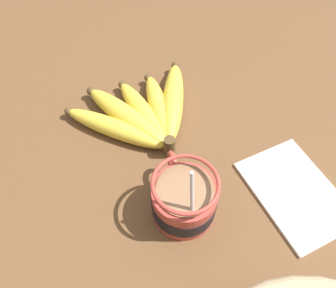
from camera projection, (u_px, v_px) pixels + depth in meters
The scene contains 4 objects.
table at pixel (176, 169), 59.03cm from camera, with size 129.58×129.58×3.63cm.
coffee_mug at pixel (184, 200), 49.20cm from camera, with size 13.32×9.92×14.70cm.
banana_bunch at pixel (144, 112), 62.13cm from camera, with size 22.22×26.31×4.38cm.
napkin at pixel (295, 192), 53.90cm from camera, with size 19.77×15.42×0.60cm.
Camera 1 is at (-29.67, 9.79, 52.12)cm, focal length 35.00 mm.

